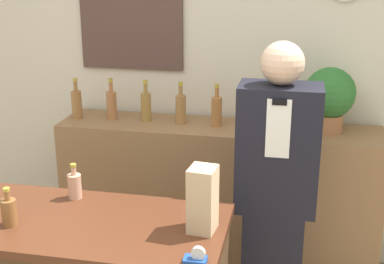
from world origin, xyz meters
TOP-DOWN VIEW (x-y plane):
  - back_wall at (-0.00, 2.00)m, footprint 5.20×0.09m
  - back_shelf at (0.12, 1.73)m, footprint 2.08×0.43m
  - shopkeeper at (0.52, 1.10)m, footprint 0.42×0.26m
  - potted_plant at (0.79, 1.75)m, footprint 0.31×0.31m
  - paper_bag at (0.23, 0.54)m, footprint 0.13×0.14m
  - tape_dispenser at (0.25, 0.27)m, footprint 0.09×0.06m
  - counter_bottle_2 at (-0.61, 0.41)m, footprint 0.07×0.07m
  - counter_bottle_3 at (-0.44, 0.73)m, footprint 0.07×0.07m
  - shelf_bottle_0 at (-0.84, 1.71)m, footprint 0.07×0.07m
  - shelf_bottle_1 at (-0.61, 1.74)m, footprint 0.07×0.07m
  - shelf_bottle_2 at (-0.37, 1.75)m, footprint 0.07×0.07m
  - shelf_bottle_3 at (-0.13, 1.74)m, footprint 0.07×0.07m
  - shelf_bottle_4 at (0.10, 1.73)m, footprint 0.07×0.07m
  - shelf_bottle_5 at (0.34, 1.72)m, footprint 0.07×0.07m
  - shelf_bottle_6 at (0.57, 1.74)m, footprint 0.07×0.07m

SIDE VIEW (x-z plane):
  - back_shelf at x=0.12m, z-range 0.00..1.01m
  - shopkeeper at x=0.52m, z-range 0.00..1.65m
  - tape_dispenser at x=0.25m, z-range 0.90..0.97m
  - counter_bottle_2 at x=-0.61m, z-range 0.89..1.07m
  - counter_bottle_3 at x=-0.44m, z-range 0.89..1.07m
  - paper_bag at x=0.23m, z-range 0.91..1.20m
  - shelf_bottle_0 at x=-0.84m, z-range 0.97..1.25m
  - shelf_bottle_1 at x=-0.61m, z-range 0.97..1.25m
  - shelf_bottle_2 at x=-0.37m, z-range 0.97..1.25m
  - shelf_bottle_3 at x=-0.13m, z-range 0.97..1.25m
  - shelf_bottle_4 at x=0.10m, z-range 0.97..1.25m
  - shelf_bottle_5 at x=0.34m, z-range 0.97..1.25m
  - shelf_bottle_6 at x=0.57m, z-range 0.97..1.25m
  - potted_plant at x=0.79m, z-range 1.03..1.43m
  - back_wall at x=0.00m, z-range 0.00..2.70m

